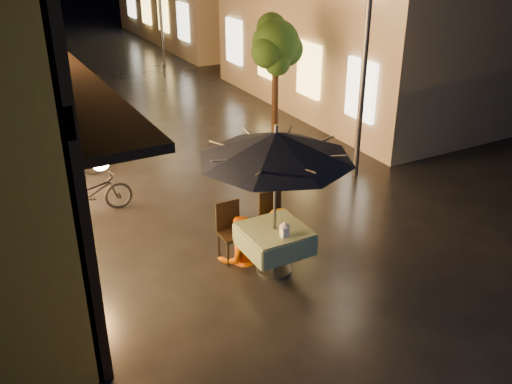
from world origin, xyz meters
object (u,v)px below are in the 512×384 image
person_orange (239,218)px  bicycle_0 (90,194)px  patio_umbrella (276,146)px  table_lantern (284,229)px  cafe_table (274,239)px  person_yellow (280,211)px  streetlamp_near (366,41)px

person_orange → bicycle_0: person_orange is taller
patio_umbrella → bicycle_0: (-2.07, 3.35, -1.72)m
table_lantern → bicycle_0: size_ratio=0.15×
cafe_table → patio_umbrella: (0.00, 0.00, 1.56)m
cafe_table → bicycle_0: (-2.07, 3.35, -0.16)m
patio_umbrella → table_lantern: patio_umbrella is taller
person_yellow → cafe_table: bearing=40.1°
person_yellow → person_orange: bearing=-11.5°
person_yellow → bicycle_0: (-2.52, 2.77, -0.28)m
person_orange → person_yellow: bearing=-175.8°
table_lantern → streetlamp_near: bearing=37.8°
table_lantern → person_orange: size_ratio=0.16×
streetlamp_near → person_orange: 4.72m
cafe_table → table_lantern: table_lantern is taller
table_lantern → person_yellow: 1.00m
bicycle_0 → streetlamp_near: bearing=-99.4°
patio_umbrella → bicycle_0: 4.30m
patio_umbrella → bicycle_0: patio_umbrella is taller
streetlamp_near → person_yellow: bearing=-148.9°
bicycle_0 → patio_umbrella: bearing=-147.9°
cafe_table → person_yellow: (0.45, 0.58, 0.12)m
table_lantern → person_yellow: (0.45, 0.87, -0.21)m
person_orange → bicycle_0: size_ratio=0.95×
patio_umbrella → person_orange: size_ratio=1.60×
patio_umbrella → person_orange: patio_umbrella is taller
table_lantern → bicycle_0: table_lantern is taller
table_lantern → person_yellow: size_ratio=0.18×
streetlamp_near → bicycle_0: streetlamp_near is taller
bicycle_0 → table_lantern: bearing=-150.0°
streetlamp_near → bicycle_0: (-5.53, 0.95, -2.49)m
cafe_table → bicycle_0: size_ratio=0.61×
person_orange → person_yellow: (0.77, 0.01, -0.06)m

